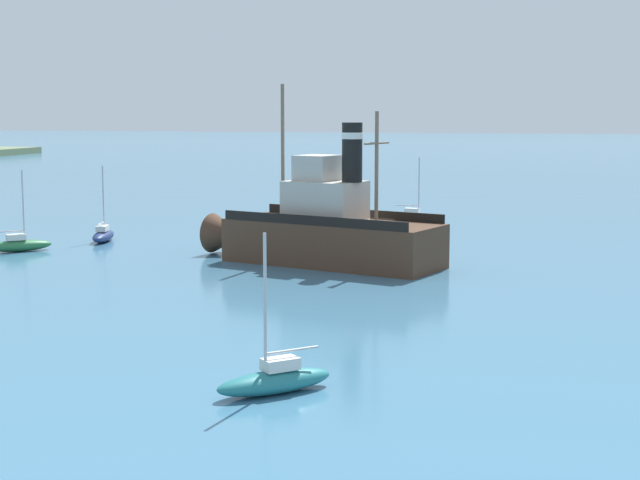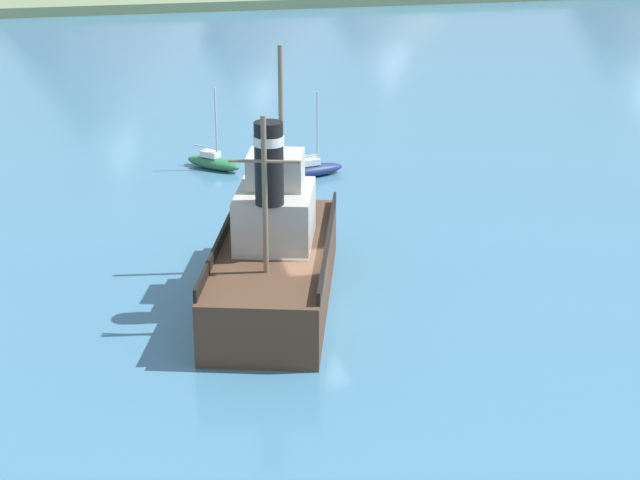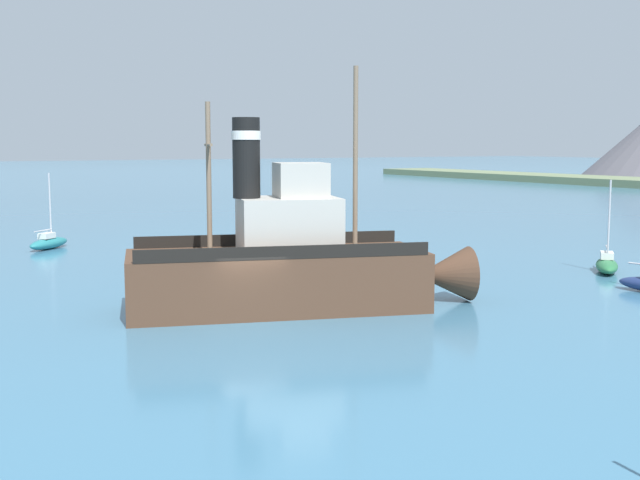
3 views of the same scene
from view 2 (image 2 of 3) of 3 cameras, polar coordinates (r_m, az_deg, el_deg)
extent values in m
plane|color=teal|center=(38.76, -0.30, -4.53)|extent=(600.00, 600.00, 0.00)
cube|color=#6B7A56|center=(130.86, -10.52, 13.39)|extent=(240.00, 12.00, 1.20)
cube|color=#4C3323|center=(39.78, -2.66, -1.98)|extent=(7.83, 12.77, 2.40)
cone|color=#4C3323|center=(46.47, -1.70, 1.44)|extent=(2.97, 3.00, 2.35)
cube|color=#B2ADA3|center=(39.42, -2.63, 1.39)|extent=(4.07, 4.72, 2.20)
cube|color=#B2ADA3|center=(39.34, -2.60, 4.10)|extent=(2.70, 2.57, 1.40)
cylinder|color=black|center=(36.99, -2.98, 4.46)|extent=(1.10, 1.10, 3.20)
cylinder|color=silver|center=(36.75, -3.01, 5.81)|extent=(1.16, 1.16, 0.35)
cylinder|color=#75604C|center=(41.31, -2.27, 6.14)|extent=(0.20, 0.20, 7.50)
cylinder|color=#75604C|center=(35.80, -3.23, 2.56)|extent=(0.20, 0.20, 6.00)
cylinder|color=#75604C|center=(35.41, -3.28, 4.59)|extent=(2.51, 0.90, 0.12)
cube|color=black|center=(39.53, -5.80, 0.05)|extent=(3.57, 10.90, 0.50)
cube|color=black|center=(39.07, 0.45, -0.10)|extent=(3.57, 10.90, 0.50)
ellipsoid|color=navy|center=(56.52, -0.42, 4.08)|extent=(3.95, 1.96, 0.70)
cube|color=silver|center=(56.29, -0.60, 4.57)|extent=(1.22, 0.88, 0.36)
cylinder|color=#B7B7BC|center=(56.00, -0.15, 6.52)|extent=(0.10, 0.10, 4.20)
cylinder|color=#B7B7BC|center=(56.01, -0.97, 4.88)|extent=(1.77, 0.50, 0.08)
ellipsoid|color=#286B3D|center=(58.26, -6.22, 4.47)|extent=(3.40, 3.53, 0.70)
cube|color=silver|center=(58.24, -6.39, 5.00)|extent=(1.22, 1.24, 0.36)
cylinder|color=#B7B7BC|center=(57.44, -6.08, 6.77)|extent=(0.10, 0.10, 4.20)
cylinder|color=#B7B7BC|center=(58.39, -6.71, 5.40)|extent=(1.29, 1.37, 0.08)
camera|label=1|loc=(51.35, -73.92, -3.60)|focal=55.00mm
camera|label=3|loc=(42.82, 43.87, 1.65)|focal=45.00mm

